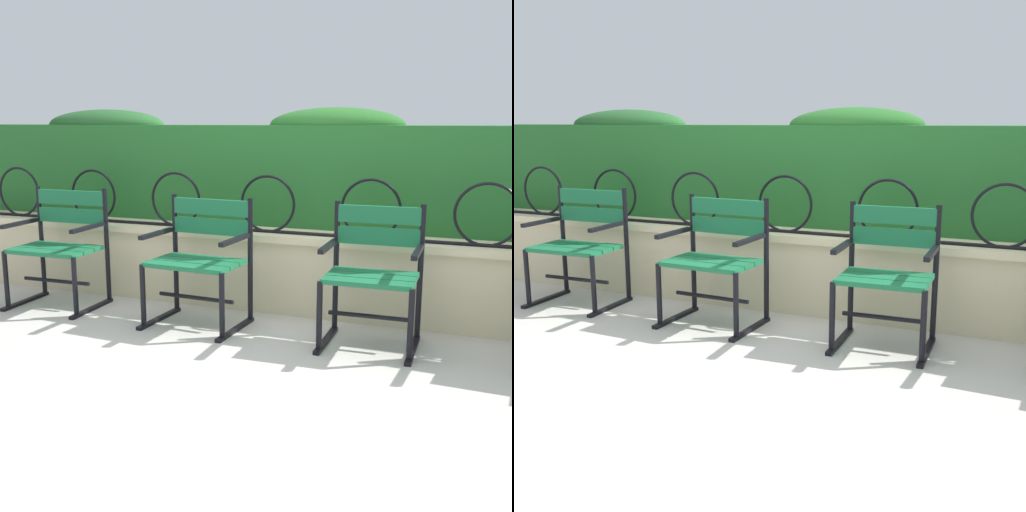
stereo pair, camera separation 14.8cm
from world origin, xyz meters
The scene contains 7 objects.
ground_plane centered at (0.00, 0.00, 0.00)m, with size 60.00×60.00×0.00m, color #BCB7AD.
stone_wall centered at (0.00, 0.83, 0.29)m, with size 7.89×0.41×0.58m.
iron_arch_fence centered at (-0.15, 0.76, 0.77)m, with size 7.34×0.02×0.42m.
hedge_row centered at (-0.03, 1.27, 1.00)m, with size 7.73×0.53×0.90m.
park_chair_leftmost centered at (-1.68, 0.33, 0.47)m, with size 0.66×0.54×0.88m.
park_chair_centre_left centered at (-0.49, 0.29, 0.47)m, with size 0.66×0.55×0.87m.
park_chair_centre_right centered at (0.70, 0.30, 0.46)m, with size 0.60×0.54×0.87m.
Camera 2 is at (1.58, -3.52, 1.38)m, focal length 45.34 mm.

